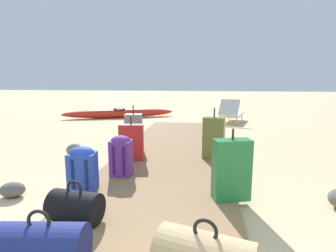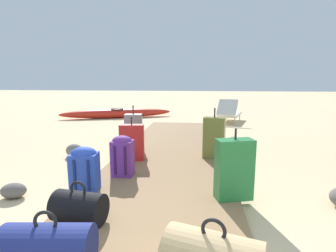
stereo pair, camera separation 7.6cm
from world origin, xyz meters
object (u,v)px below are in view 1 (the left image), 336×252
Objects in this scene: kayak at (119,113)px; backpack_purple at (121,155)px; suitcase_green at (231,170)px; lounge_chair at (232,113)px; suitcase_red at (131,142)px; duffel_bag_black at (75,206)px; suitcase_grey at (134,132)px; backpack_blue at (82,167)px; duffel_bag_navy at (41,248)px; suitcase_olive at (214,138)px.

backpack_purple is at bearing -71.83° from kayak.
lounge_chair is at bearing 84.42° from suitcase_green.
suitcase_red reaches higher than duffel_bag_black.
suitcase_green is at bearing -50.42° from suitcase_grey.
suitcase_red is at bearing 94.14° from backpack_purple.
kayak is at bearing 108.17° from backpack_purple.
backpack_purple is at bearing 158.38° from suitcase_green.
kayak is (-1.70, 6.68, -0.19)m from backpack_blue.
suitcase_grey reaches higher than suitcase_red.
lounge_chair reaches higher than duffel_bag_navy.
suitcase_olive is (-0.14, 1.59, 0.01)m from suitcase_green.
suitcase_red is 1.31m from backpack_blue.
backpack_blue is 0.63× the size of suitcase_olive.
backpack_purple reaches higher than backpack_blue.
lounge_chair is at bearing 80.71° from suitcase_olive.
backpack_purple reaches higher than duffel_bag_black.
backpack_blue is (-0.35, 1.40, 0.10)m from duffel_bag_navy.
lounge_chair is 0.41× the size of kayak.
backpack_blue is at bearing -111.21° from lounge_chair.
backpack_blue is (-0.26, 0.73, 0.13)m from duffel_bag_black.
duffel_bag_navy is 1.20× the size of backpack_blue.
suitcase_green is at bearing -95.58° from lounge_chair.
backpack_blue is 6.55m from lounge_chair.
backpack_purple reaches higher than kayak.
lounge_chair is (0.60, 6.13, -0.10)m from suitcase_green.
backpack_blue reaches higher than duffel_bag_navy.
kayak is at bearing 171.95° from lounge_chair.
suitcase_red is at bearing -70.05° from kayak.
suitcase_olive is at bearing 59.26° from duffel_bag_black.
suitcase_grey reaches higher than kayak.
duffel_bag_navy is 1.98m from suitcase_green.
suitcase_red is at bearing 139.02° from suitcase_green.
lounge_chair reaches higher than backpack_blue.
suitcase_olive is 6.11m from kayak.
suitcase_olive reaches higher than duffel_bag_navy.
duffel_bag_navy reaches higher than kayak.
suitcase_green reaches higher than lounge_chair.
suitcase_grey is at bearing -118.54° from lounge_chair.
lounge_chair is (0.74, 4.54, -0.11)m from suitcase_olive.
backpack_purple is 1.43m from suitcase_grey.
suitcase_green is (1.65, -2.00, 0.00)m from suitcase_grey.
suitcase_grey is at bearing 164.88° from suitcase_olive.
suitcase_green reaches higher than kayak.
duffel_bag_black is at bearing -120.74° from suitcase_olive.
duffel_bag_black is at bearing -155.11° from suitcase_green.
duffel_bag_navy is (0.09, -2.68, -0.12)m from suitcase_red.
backpack_blue is (-0.26, -1.28, -0.02)m from suitcase_red.
backpack_blue is (-0.31, -0.55, -0.02)m from backpack_purple.
suitcase_red is 0.91× the size of suitcase_green.
suitcase_grey is 2.59m from suitcase_green.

